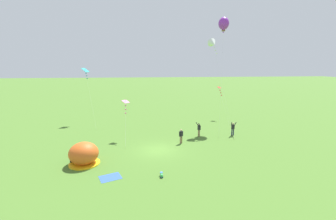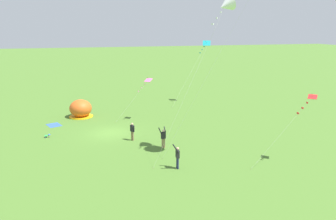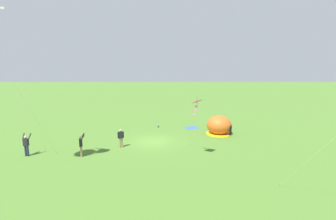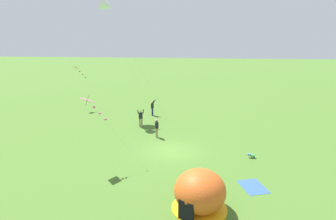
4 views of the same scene
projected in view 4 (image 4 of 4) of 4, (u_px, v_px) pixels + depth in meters
name	position (u px, v px, depth m)	size (l,w,h in m)	color
ground_plane	(171.00, 151.00, 20.62)	(300.00, 300.00, 0.00)	#477028
popup_tent	(200.00, 192.00, 13.06)	(2.81, 2.81, 2.10)	#D8591E
picnic_blanket	(253.00, 187.00, 15.40)	(1.70, 1.30, 0.01)	#3359A5
toddler_crawling	(251.00, 156.00, 19.31)	(0.27, 0.55, 0.32)	green
person_flying_kite	(141.00, 117.00, 26.45)	(0.60, 0.71, 1.89)	#8C7251
person_watching_sky	(157.00, 127.00, 23.42)	(0.53, 0.39, 1.72)	#8C7251
person_far_back	(152.00, 107.00, 30.76)	(0.68, 0.49, 1.89)	#1E2347
kite_red	(79.00, 70.00, 33.06)	(0.89, 5.38, 5.60)	silver
kite_pink	(91.00, 104.00, 16.88)	(1.04, 4.44, 5.01)	silver
kite_white	(107.00, 6.00, 27.19)	(1.95, 6.87, 12.80)	silver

